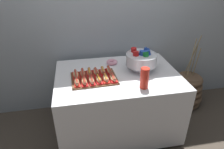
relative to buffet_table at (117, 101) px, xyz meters
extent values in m
plane|color=#4C4238|center=(0.00, 0.00, -0.41)|extent=(10.00, 10.00, 0.00)
cube|color=#9EA8B2|center=(0.00, 0.62, 0.89)|extent=(6.00, 0.10, 2.60)
cube|color=silver|center=(0.00, 0.00, 0.00)|extent=(1.38, 0.96, 0.74)
cylinder|color=black|center=(0.56, -0.36, -0.39)|extent=(0.05, 0.05, 0.04)
cylinder|color=black|center=(-0.56, 0.36, -0.39)|extent=(0.05, 0.05, 0.04)
cylinder|color=black|center=(0.56, 0.36, -0.39)|extent=(0.05, 0.05, 0.04)
cylinder|color=brown|center=(1.11, 0.29, -0.17)|extent=(0.31, 0.31, 0.47)
torus|color=brown|center=(1.11, 0.29, -0.36)|extent=(0.43, 0.43, 0.09)
torus|color=brown|center=(1.11, 0.29, -0.27)|extent=(0.45, 0.45, 0.09)
torus|color=brown|center=(1.11, 0.29, -0.17)|extent=(0.43, 0.43, 0.09)
torus|color=brown|center=(1.11, 0.29, -0.08)|extent=(0.40, 0.40, 0.09)
torus|color=brown|center=(1.11, 0.29, 0.02)|extent=(0.38, 0.38, 0.09)
cylinder|color=#937F56|center=(1.17, 0.29, 0.28)|extent=(0.01, 0.06, 0.43)
cylinder|color=#937F56|center=(1.15, 0.33, 0.30)|extent=(0.04, 0.08, 0.48)
cylinder|color=#937F56|center=(1.07, 0.27, 0.35)|extent=(0.04, 0.01, 0.57)
cylinder|color=#937F56|center=(1.13, 0.35, 0.36)|extent=(0.10, 0.08, 0.58)
cube|color=brown|center=(-0.27, -0.06, 0.37)|extent=(0.49, 0.38, 0.01)
cube|color=brown|center=(-0.27, -0.23, 0.38)|extent=(0.48, 0.03, 0.01)
cube|color=brown|center=(-0.28, 0.11, 0.38)|extent=(0.48, 0.03, 0.01)
cube|color=brown|center=(-0.50, -0.07, 0.38)|extent=(0.03, 0.36, 0.01)
cube|color=brown|center=(-0.04, -0.05, 0.38)|extent=(0.03, 0.36, 0.01)
cube|color=red|center=(-0.46, -0.15, 0.39)|extent=(0.07, 0.17, 0.02)
ellipsoid|color=tan|center=(-0.46, -0.15, 0.41)|extent=(0.05, 0.15, 0.04)
cylinder|color=#A8563D|center=(-0.46, -0.15, 0.42)|extent=(0.04, 0.14, 0.03)
cylinder|color=red|center=(-0.46, -0.15, 0.44)|extent=(0.01, 0.12, 0.01)
cube|color=#B21414|center=(-0.38, -0.15, 0.39)|extent=(0.07, 0.18, 0.02)
ellipsoid|color=tan|center=(-0.38, -0.15, 0.41)|extent=(0.06, 0.17, 0.04)
cylinder|color=brown|center=(-0.38, -0.15, 0.42)|extent=(0.04, 0.17, 0.03)
cylinder|color=red|center=(-0.38, -0.15, 0.44)|extent=(0.01, 0.14, 0.01)
cube|color=#B21414|center=(-0.31, -0.15, 0.39)|extent=(0.08, 0.18, 0.02)
ellipsoid|color=beige|center=(-0.31, -0.15, 0.41)|extent=(0.06, 0.17, 0.04)
cylinder|color=#9E4C38|center=(-0.31, -0.15, 0.42)|extent=(0.04, 0.16, 0.03)
cylinder|color=red|center=(-0.31, -0.15, 0.44)|extent=(0.02, 0.14, 0.01)
cube|color=red|center=(-0.23, -0.14, 0.39)|extent=(0.08, 0.17, 0.02)
ellipsoid|color=tan|center=(-0.23, -0.14, 0.41)|extent=(0.06, 0.15, 0.04)
cylinder|color=brown|center=(-0.23, -0.14, 0.42)|extent=(0.04, 0.15, 0.03)
cylinder|color=yellow|center=(-0.23, -0.14, 0.43)|extent=(0.02, 0.13, 0.01)
cube|color=red|center=(-0.16, -0.14, 0.39)|extent=(0.07, 0.16, 0.02)
ellipsoid|color=#E0BC7F|center=(-0.16, -0.14, 0.41)|extent=(0.06, 0.15, 0.04)
cylinder|color=#A8563D|center=(-0.16, -0.14, 0.42)|extent=(0.03, 0.15, 0.03)
cylinder|color=yellow|center=(-0.16, -0.14, 0.44)|extent=(0.01, 0.13, 0.01)
cube|color=red|center=(-0.08, -0.14, 0.39)|extent=(0.08, 0.17, 0.02)
ellipsoid|color=beige|center=(-0.08, -0.14, 0.41)|extent=(0.07, 0.16, 0.04)
cylinder|color=#A8563D|center=(-0.08, -0.14, 0.42)|extent=(0.05, 0.15, 0.03)
cylinder|color=red|center=(-0.08, -0.14, 0.43)|extent=(0.02, 0.12, 0.01)
cube|color=red|center=(-0.46, 0.01, 0.39)|extent=(0.08, 0.16, 0.02)
ellipsoid|color=#E0BC7F|center=(-0.46, 0.01, 0.41)|extent=(0.06, 0.15, 0.04)
cylinder|color=#9E4C38|center=(-0.46, 0.01, 0.42)|extent=(0.03, 0.15, 0.03)
cylinder|color=red|center=(-0.46, 0.01, 0.43)|extent=(0.01, 0.13, 0.01)
cube|color=#B21414|center=(-0.39, 0.02, 0.39)|extent=(0.06, 0.16, 0.02)
ellipsoid|color=#E0BC7F|center=(-0.39, 0.02, 0.41)|extent=(0.05, 0.15, 0.04)
cylinder|color=#9E4C38|center=(-0.39, 0.02, 0.42)|extent=(0.03, 0.15, 0.03)
cylinder|color=red|center=(-0.39, 0.02, 0.44)|extent=(0.01, 0.13, 0.01)
cube|color=red|center=(-0.31, 0.02, 0.39)|extent=(0.06, 0.16, 0.02)
ellipsoid|color=tan|center=(-0.31, 0.02, 0.41)|extent=(0.05, 0.15, 0.04)
cylinder|color=brown|center=(-0.31, 0.02, 0.42)|extent=(0.03, 0.15, 0.03)
cylinder|color=yellow|center=(-0.31, 0.02, 0.44)|extent=(0.01, 0.13, 0.01)
cube|color=red|center=(-0.24, 0.02, 0.39)|extent=(0.07, 0.17, 0.02)
ellipsoid|color=beige|center=(-0.24, 0.02, 0.41)|extent=(0.06, 0.16, 0.04)
cylinder|color=#A8563D|center=(-0.24, 0.02, 0.42)|extent=(0.04, 0.15, 0.03)
cylinder|color=red|center=(-0.24, 0.02, 0.43)|extent=(0.01, 0.12, 0.01)
cube|color=red|center=(-0.16, 0.02, 0.39)|extent=(0.06, 0.16, 0.02)
ellipsoid|color=tan|center=(-0.16, 0.02, 0.41)|extent=(0.05, 0.15, 0.04)
cylinder|color=#A8563D|center=(-0.16, 0.02, 0.42)|extent=(0.03, 0.14, 0.03)
cylinder|color=yellow|center=(-0.16, 0.02, 0.44)|extent=(0.01, 0.12, 0.01)
cube|color=#B21414|center=(-0.09, 0.03, 0.39)|extent=(0.07, 0.18, 0.02)
ellipsoid|color=tan|center=(-0.09, 0.03, 0.41)|extent=(0.05, 0.16, 0.04)
cylinder|color=#A8563D|center=(-0.09, 0.03, 0.42)|extent=(0.04, 0.16, 0.03)
cylinder|color=red|center=(-0.09, 0.03, 0.44)|extent=(0.01, 0.13, 0.01)
cylinder|color=silver|center=(0.28, 0.05, 0.38)|extent=(0.20, 0.20, 0.02)
cone|color=silver|center=(0.28, 0.05, 0.41)|extent=(0.07, 0.07, 0.05)
cylinder|color=silver|center=(0.28, 0.05, 0.50)|extent=(0.35, 0.35, 0.13)
torus|color=silver|center=(0.28, 0.05, 0.56)|extent=(0.35, 0.35, 0.02)
cylinder|color=#1E47B2|center=(0.36, 0.04, 0.55)|extent=(0.13, 0.11, 0.14)
cylinder|color=#1E47B2|center=(0.35, 0.12, 0.55)|extent=(0.13, 0.09, 0.14)
cylinder|color=red|center=(0.22, 0.14, 0.55)|extent=(0.10, 0.09, 0.13)
cylinder|color=red|center=(0.21, 0.03, 0.55)|extent=(0.08, 0.10, 0.13)
cylinder|color=#1E47B2|center=(0.28, 0.04, 0.55)|extent=(0.10, 0.08, 0.13)
cylinder|color=#197A33|center=(0.32, -0.01, 0.55)|extent=(0.10, 0.12, 0.15)
cylinder|color=red|center=(0.20, -0.33, 0.43)|extent=(0.08, 0.08, 0.11)
cylinder|color=red|center=(0.20, -0.33, 0.45)|extent=(0.08, 0.08, 0.11)
cylinder|color=red|center=(0.20, -0.33, 0.47)|extent=(0.08, 0.08, 0.11)
cylinder|color=red|center=(0.20, -0.33, 0.49)|extent=(0.08, 0.08, 0.11)
cylinder|color=red|center=(0.20, -0.33, 0.51)|extent=(0.08, 0.08, 0.11)
cylinder|color=red|center=(0.20, -0.33, 0.53)|extent=(0.08, 0.08, 0.11)
torus|color=pink|center=(-0.01, 0.27, 0.39)|extent=(0.14, 0.14, 0.04)
camera|label=1|loc=(-0.43, -1.93, 1.45)|focal=32.15mm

